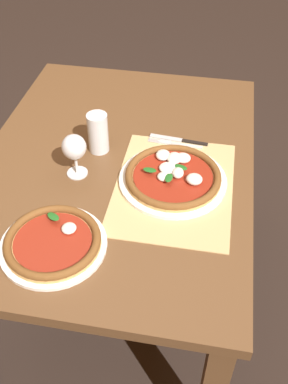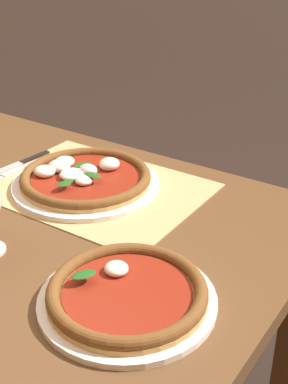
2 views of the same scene
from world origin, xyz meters
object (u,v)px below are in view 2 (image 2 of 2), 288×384
Objects in this scene: pizza_far at (127,294)px; fork at (20,168)px; pizza_near at (85,178)px; knife at (17,165)px.

fork is at bearing -27.41° from pizza_far.
pizza_far is (-0.34, 0.30, -0.00)m from pizza_near.
knife is at bearing -27.32° from pizza_far.
knife reaches higher than fork.
pizza_far is at bearing 152.68° from knife.
pizza_far reaches higher than fork.
pizza_near reaches higher than knife.
fork is (0.20, 0.02, -0.02)m from pizza_near.
pizza_near is at bearing -174.19° from fork.
pizza_near reaches higher than fork.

